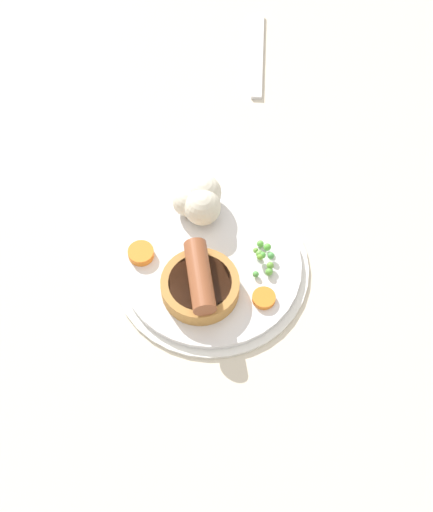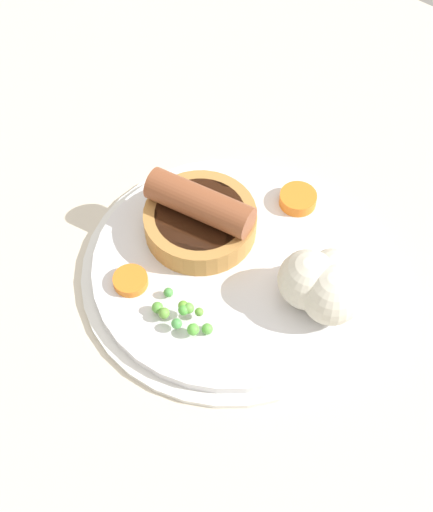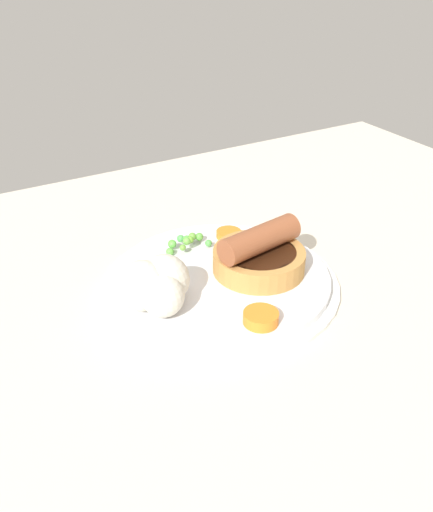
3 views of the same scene
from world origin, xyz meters
TOP-DOWN VIEW (x-y plane):
  - dining_table at (0.00, 0.00)cm, footprint 110.00×80.00cm
  - dinner_plate at (-2.09, -3.91)cm, footprint 25.24×25.24cm
  - sausage_pudding at (-6.12, -2.65)cm, footprint 9.79×9.79cm
  - pea_pile at (-1.42, -10.65)cm, footprint 5.44×2.78cm
  - cauliflower_floret at (6.04, -2.09)cm, footprint 7.17×6.49cm
  - carrot_slice_0 at (-1.20, 5.15)cm, footprint 4.68×4.68cm
  - carrot_slice_2 at (-7.16, -10.58)cm, footprint 3.29×3.29cm

SIDE VIEW (x-z plane):
  - dining_table at x=0.00cm, z-range 0.00..3.00cm
  - dinner_plate at x=-2.09cm, z-range 2.87..4.27cm
  - carrot_slice_2 at x=-7.16cm, z-range 4.40..5.19cm
  - carrot_slice_0 at x=-1.20cm, z-range 4.40..5.52cm
  - pea_pile at x=-1.42cm, z-range 4.41..6.19cm
  - sausage_pudding at x=-6.12cm, z-range 3.65..8.86cm
  - cauliflower_floret at x=6.04cm, z-range 4.31..9.23cm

